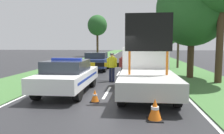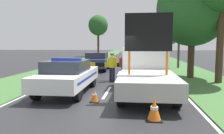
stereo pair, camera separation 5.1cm
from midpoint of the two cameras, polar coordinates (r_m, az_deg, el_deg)
name	(u,v)px [view 1 (the left image)]	position (r m, az deg, el deg)	size (l,w,h in m)	color
ground_plane	(104,98)	(8.99, -2.36, -8.11)	(160.00, 160.00, 0.00)	#28282B
lane_markings	(125,62)	(27.22, 3.40, 1.27)	(6.92, 64.49, 0.01)	silver
grass_verge_left	(86,61)	(29.48, -6.96, 1.61)	(3.74, 120.00, 0.03)	#427038
grass_verge_right	(167,61)	(29.00, 14.23, 1.40)	(3.74, 120.00, 0.03)	#427038
police_car	(68,75)	(10.06, -11.59, -2.16)	(1.92, 4.75, 1.58)	white
work_truck	(146,70)	(9.90, 8.75, -0.90)	(2.19, 5.51, 3.35)	white
road_barrier	(114,66)	(13.25, 0.34, 0.34)	(3.43, 0.08, 1.08)	black
police_officer	(112,65)	(12.84, -0.15, 0.62)	(0.60, 0.38, 1.68)	#191E38
pedestrian_civilian	(124,65)	(12.88, 3.06, 0.54)	(0.60, 0.38, 1.67)	#232326
traffic_cone_near_police	(95,96)	(8.35, -4.66, -7.52)	(0.35, 0.35, 0.49)	black
traffic_cone_centre_front	(74,74)	(14.61, -9.91, -1.79)	(0.36, 0.36, 0.51)	black
traffic_cone_near_truck	(144,74)	(13.79, 8.36, -1.92)	(0.47, 0.47, 0.65)	black
traffic_cone_behind_barrier	(155,110)	(6.48, 10.92, -10.87)	(0.46, 0.46, 0.63)	black
traffic_cone_lane_edge	(82,77)	(12.69, -7.98, -2.64)	(0.45, 0.45, 0.62)	black
queued_car_hatch_blue	(97,61)	(18.53, -4.07, 1.55)	(1.87, 3.96, 1.52)	navy
queued_car_sedan_black	(141,57)	(25.21, 7.64, 2.61)	(1.86, 4.03, 1.45)	black
queued_car_van_white	(140,55)	(30.64, 7.32, 3.21)	(1.75, 3.95, 1.54)	silver
queued_car_suv_grey	(137,53)	(36.41, 6.51, 3.61)	(1.91, 3.99, 1.45)	slate
roadside_tree_near_left	(97,26)	(40.98, -3.88, 10.76)	(3.58, 3.58, 7.62)	#42301E
roadside_tree_near_right	(166,30)	(27.22, 13.95, 9.40)	(3.59, 3.59, 5.84)	#42301E
roadside_tree_mid_left	(192,9)	(15.24, 20.15, 14.10)	(4.55, 4.55, 6.85)	#42301E
utility_pole	(179,18)	(21.22, 17.03, 12.05)	(1.20, 0.20, 8.88)	#473828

